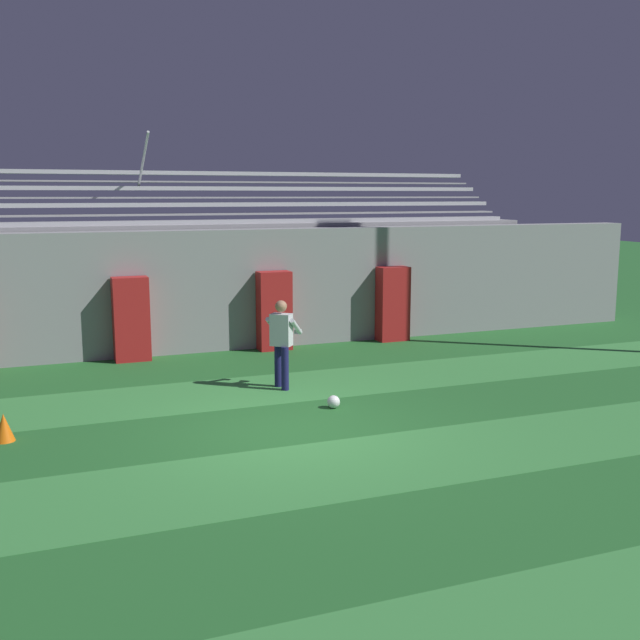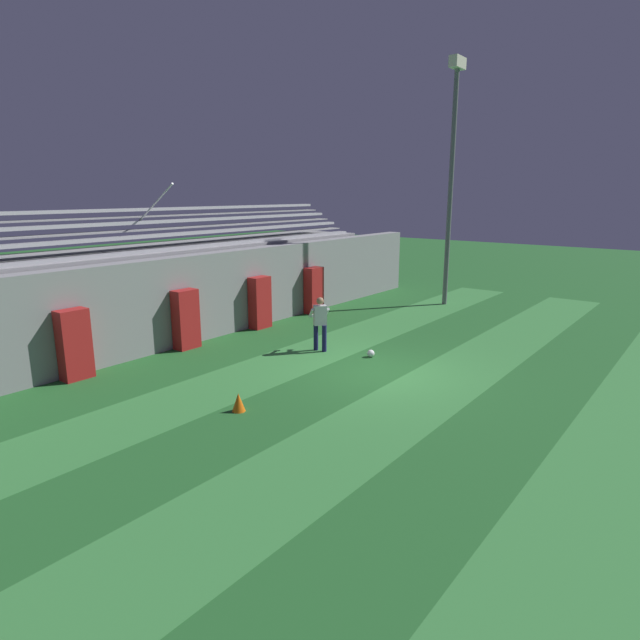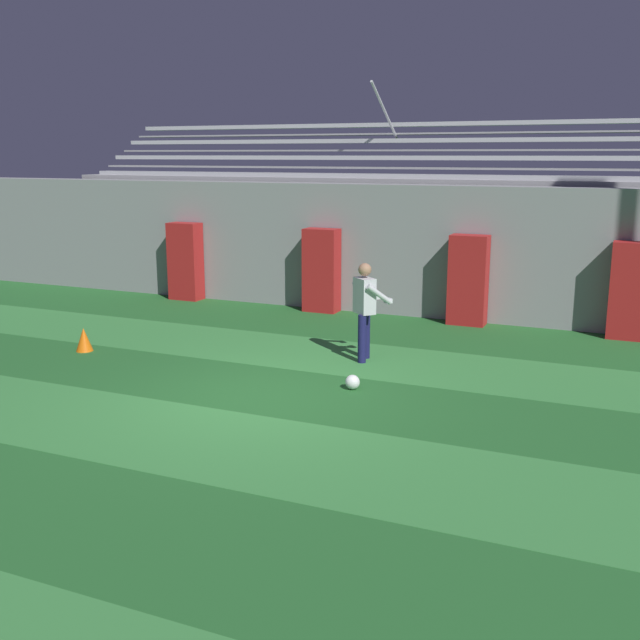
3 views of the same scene
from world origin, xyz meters
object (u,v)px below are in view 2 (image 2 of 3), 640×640
at_px(padding_pillar_far_left, 74,345).
at_px(padding_pillar_far_right, 314,290).
at_px(padding_pillar_gate_right, 260,303).
at_px(goalkeeper, 320,320).
at_px(padding_pillar_gate_left, 186,319).
at_px(floodlight_pole, 452,158).
at_px(traffic_cone, 239,402).
at_px(soccer_ball, 371,353).

height_order(padding_pillar_far_left, padding_pillar_far_right, same).
bearing_deg(padding_pillar_far_left, padding_pillar_far_right, 0.00).
bearing_deg(padding_pillar_gate_right, goalkeeper, -105.62).
bearing_deg(padding_pillar_gate_right, padding_pillar_far_left, 180.00).
bearing_deg(padding_pillar_far_left, padding_pillar_gate_left, 0.00).
xyz_separation_m(padding_pillar_gate_left, floodlight_pole, (11.20, -3.41, 5.18)).
bearing_deg(traffic_cone, goalkeeper, 16.63).
bearing_deg(padding_pillar_gate_right, padding_pillar_gate_left, 180.00).
bearing_deg(traffic_cone, padding_pillar_gate_right, 40.27).
distance_m(padding_pillar_gate_left, traffic_cone, 5.52).
xyz_separation_m(padding_pillar_far_left, padding_pillar_far_right, (9.91, 0.00, 0.00)).
height_order(padding_pillar_gate_right, padding_pillar_far_left, same).
height_order(padding_pillar_gate_right, padding_pillar_far_right, same).
distance_m(padding_pillar_gate_right, floodlight_pole, 10.07).
xyz_separation_m(padding_pillar_far_left, floodlight_pole, (14.76, -3.41, 5.18)).
bearing_deg(padding_pillar_gate_right, padding_pillar_far_right, 0.00).
bearing_deg(padding_pillar_gate_left, soccer_ball, -61.80).
distance_m(padding_pillar_far_right, soccer_ball, 6.27).
xyz_separation_m(padding_pillar_far_right, traffic_cone, (-8.84, -4.88, -0.71)).
height_order(padding_pillar_far_left, goalkeeper, padding_pillar_far_left).
height_order(padding_pillar_gate_right, soccer_ball, padding_pillar_gate_right).
bearing_deg(traffic_cone, floodlight_pole, 6.10).
xyz_separation_m(floodlight_pole, soccer_ball, (-8.50, -1.62, -5.99)).
xyz_separation_m(padding_pillar_far_right, goalkeeper, (-4.05, -3.45, 0.03)).
xyz_separation_m(padding_pillar_far_right, soccer_ball, (-3.65, -5.03, -0.81)).
height_order(padding_pillar_far_left, traffic_cone, padding_pillar_far_left).
bearing_deg(padding_pillar_gate_right, soccer_ball, -96.43).
bearing_deg(soccer_ball, padding_pillar_far_right, 54.04).
xyz_separation_m(padding_pillar_far_left, soccer_ball, (6.26, -5.03, -0.81)).
relative_size(padding_pillar_gate_left, padding_pillar_far_right, 1.00).
xyz_separation_m(padding_pillar_far_left, goalkeeper, (5.87, -3.45, 0.03)).
relative_size(padding_pillar_far_right, soccer_ball, 8.37).
distance_m(padding_pillar_gate_right, goalkeeper, 3.58).
bearing_deg(traffic_cone, soccer_ball, -1.74).
bearing_deg(padding_pillar_gate_right, floodlight_pole, -23.29).
height_order(padding_pillar_far_right, soccer_ball, padding_pillar_far_right).
bearing_deg(traffic_cone, padding_pillar_gate_left, 62.97).
relative_size(padding_pillar_gate_right, soccer_ball, 8.37).
xyz_separation_m(padding_pillar_gate_left, padding_pillar_gate_right, (3.27, 0.00, 0.00)).
relative_size(padding_pillar_gate_right, padding_pillar_far_right, 1.00).
height_order(goalkeeper, traffic_cone, goalkeeper).
bearing_deg(traffic_cone, padding_pillar_far_right, 28.88).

